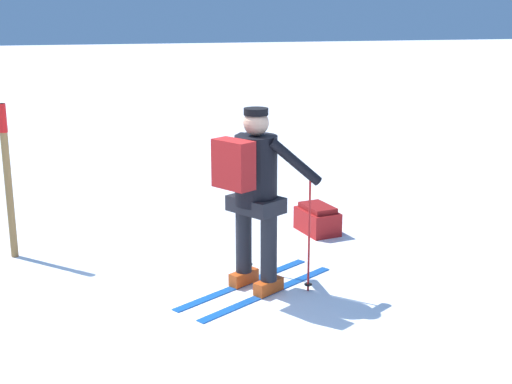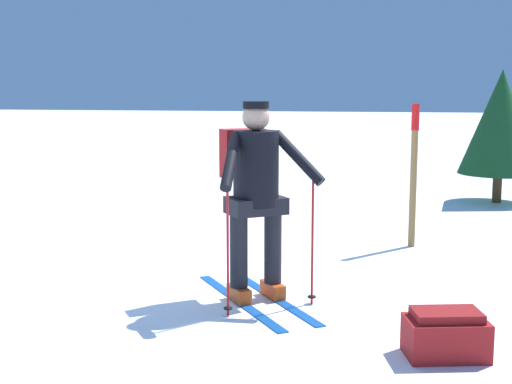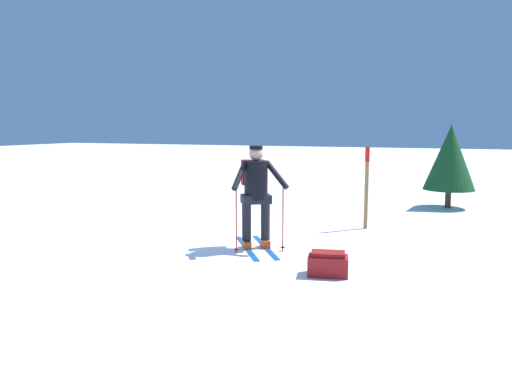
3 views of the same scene
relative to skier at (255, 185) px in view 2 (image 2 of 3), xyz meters
name	(u,v)px [view 2 (image 2 of 3)]	position (x,y,z in m)	size (l,w,h in m)	color
ground_plane	(229,277)	(-0.35, 0.63, -0.99)	(80.00, 80.00, 0.00)	white
skier	(255,185)	(0.00, 0.00, 0.00)	(1.28, 1.64, 1.69)	#144C9E
dropped_backpack	(446,335)	(1.49, -1.09, -0.84)	(0.59, 0.45, 0.33)	maroon
trail_marker	(414,165)	(1.43, 2.24, -0.06)	(0.09, 0.09, 1.61)	olive
pine_tree	(500,122)	(2.89, 5.55, 0.25)	(1.23, 1.23, 2.04)	#4C331E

